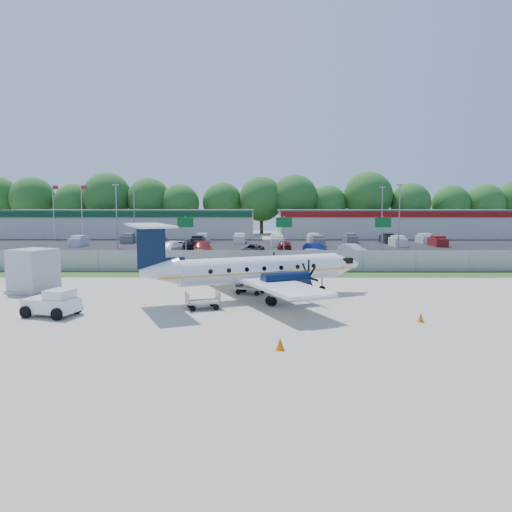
{
  "coord_description": "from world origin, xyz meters",
  "views": [
    {
      "loc": [
        0.28,
        -32.68,
        6.37
      ],
      "look_at": [
        0.0,
        6.0,
        2.3
      ],
      "focal_mm": 35.0,
      "sensor_mm": 36.0,
      "label": 1
    }
  ],
  "objects_px": {
    "pushback_tug": "(53,303)",
    "baggage_cart_far": "(203,301)",
    "aircraft": "(256,269)",
    "service_container": "(34,272)",
    "baggage_cart_near": "(250,287)"
  },
  "relations": [
    {
      "from": "aircraft",
      "to": "service_container",
      "type": "height_order",
      "value": "aircraft"
    },
    {
      "from": "service_container",
      "to": "pushback_tug",
      "type": "bearing_deg",
      "value": -59.04
    },
    {
      "from": "pushback_tug",
      "to": "service_container",
      "type": "xyz_separation_m",
      "value": [
        -4.52,
        7.53,
        0.73
      ]
    },
    {
      "from": "aircraft",
      "to": "pushback_tug",
      "type": "xyz_separation_m",
      "value": [
        -11.5,
        -5.43,
        -1.24
      ]
    },
    {
      "from": "pushback_tug",
      "to": "baggage_cart_near",
      "type": "xyz_separation_m",
      "value": [
        11.09,
        7.0,
        -0.24
      ]
    },
    {
      "from": "aircraft",
      "to": "baggage_cart_near",
      "type": "height_order",
      "value": "aircraft"
    },
    {
      "from": "service_container",
      "to": "aircraft",
      "type": "bearing_deg",
      "value": -7.49
    },
    {
      "from": "aircraft",
      "to": "pushback_tug",
      "type": "distance_m",
      "value": 12.77
    },
    {
      "from": "pushback_tug",
      "to": "baggage_cart_far",
      "type": "bearing_deg",
      "value": 12.9
    },
    {
      "from": "aircraft",
      "to": "baggage_cart_near",
      "type": "bearing_deg",
      "value": 104.58
    },
    {
      "from": "baggage_cart_near",
      "to": "baggage_cart_far",
      "type": "bearing_deg",
      "value": -118.75
    },
    {
      "from": "pushback_tug",
      "to": "service_container",
      "type": "bearing_deg",
      "value": 120.96
    },
    {
      "from": "baggage_cart_far",
      "to": "service_container",
      "type": "height_order",
      "value": "service_container"
    },
    {
      "from": "baggage_cart_far",
      "to": "baggage_cart_near",
      "type": "bearing_deg",
      "value": 61.25
    },
    {
      "from": "baggage_cart_near",
      "to": "baggage_cart_far",
      "type": "distance_m",
      "value": 5.82
    }
  ]
}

